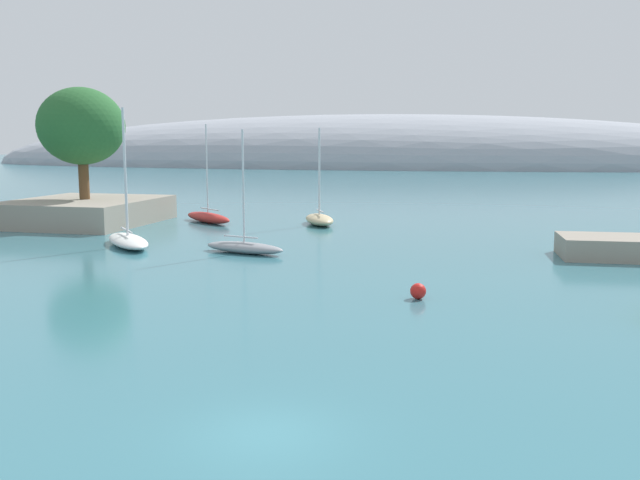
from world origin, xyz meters
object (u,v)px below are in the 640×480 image
sailboat_sand_near_shore (319,219)px  sailboat_red_end_of_line (208,217)px  sailboat_grey_mid_mooring (244,247)px  sailboat_white_outer_mooring (128,239)px  mooring_buoy_red (418,291)px  tree_clump_shore (81,126)px

sailboat_sand_near_shore → sailboat_red_end_of_line: 10.70m
sailboat_sand_near_shore → sailboat_grey_mid_mooring: (-1.31, -16.67, -0.12)m
sailboat_white_outer_mooring → mooring_buoy_red: sailboat_white_outer_mooring is taller
sailboat_sand_near_shore → sailboat_white_outer_mooring: sailboat_white_outer_mooring is taller
sailboat_sand_near_shore → tree_clump_shore: bearing=74.3°
sailboat_white_outer_mooring → sailboat_red_end_of_line: sailboat_white_outer_mooring is taller
tree_clump_shore → sailboat_red_end_of_line: 14.20m
mooring_buoy_red → sailboat_red_end_of_line: bearing=129.7°
sailboat_grey_mid_mooring → mooring_buoy_red: sailboat_grey_mid_mooring is taller
sailboat_red_end_of_line → sailboat_white_outer_mooring: bearing=127.8°
tree_clump_shore → sailboat_sand_near_shore: bearing=10.2°
sailboat_grey_mid_mooring → mooring_buoy_red: 17.06m
sailboat_white_outer_mooring → mooring_buoy_red: 25.30m
sailboat_red_end_of_line → mooring_buoy_red: sailboat_red_end_of_line is taller
tree_clump_shore → sailboat_grey_mid_mooring: size_ratio=1.22×
sailboat_grey_mid_mooring → mooring_buoy_red: size_ratio=10.71×
tree_clump_shore → sailboat_sand_near_shore: (21.64, 3.88, -8.40)m
sailboat_grey_mid_mooring → sailboat_red_end_of_line: bearing=134.8°
sailboat_sand_near_shore → sailboat_grey_mid_mooring: sailboat_sand_near_shore is taller
sailboat_red_end_of_line → sailboat_grey_mid_mooring: bearing=158.0°
sailboat_sand_near_shore → sailboat_red_end_of_line: bearing=68.0°
sailboat_sand_near_shore → sailboat_white_outer_mooring: 19.07m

